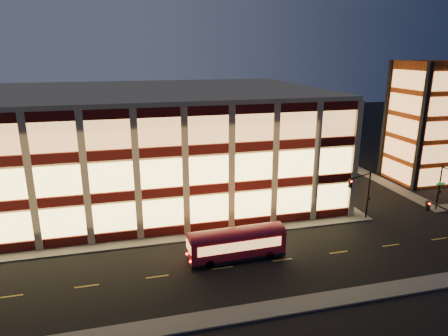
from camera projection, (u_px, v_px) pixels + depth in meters
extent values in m
plane|color=black|center=(171.00, 244.00, 41.63)|extent=(200.00, 200.00, 0.00)
cube|color=#514F4C|center=(141.00, 242.00, 41.82)|extent=(54.00, 2.00, 0.15)
cube|color=#514F4C|center=(303.00, 178.00, 62.88)|extent=(2.00, 30.00, 0.15)
cube|color=#514F4C|center=(365.00, 173.00, 65.50)|extent=(2.00, 30.00, 0.15)
cube|color=#514F4C|center=(193.00, 322.00, 29.53)|extent=(100.00, 2.00, 0.15)
cube|color=tan|center=(132.00, 144.00, 54.73)|extent=(50.00, 30.00, 14.00)
cube|color=tan|center=(128.00, 91.00, 52.68)|extent=(50.40, 30.40, 0.50)
cube|color=#470C0A|center=(141.00, 234.00, 42.47)|extent=(50.10, 0.25, 1.00)
cube|color=#FFD56B|center=(139.00, 215.00, 41.90)|extent=(49.00, 0.20, 3.00)
cube|color=#470C0A|center=(298.00, 175.00, 62.51)|extent=(0.25, 30.10, 1.00)
cube|color=#FFD56B|center=(299.00, 162.00, 61.91)|extent=(0.20, 29.00, 3.00)
cube|color=#470C0A|center=(138.00, 195.00, 41.23)|extent=(50.10, 0.25, 1.00)
cube|color=#FFD56B|center=(137.00, 175.00, 40.65)|extent=(49.00, 0.20, 3.00)
cube|color=#470C0A|center=(300.00, 148.00, 61.27)|extent=(0.25, 30.10, 1.00)
cube|color=#FFD56B|center=(301.00, 134.00, 60.67)|extent=(0.20, 29.00, 3.00)
cube|color=#470C0A|center=(135.00, 154.00, 39.99)|extent=(50.10, 0.25, 1.00)
cube|color=#FFD56B|center=(134.00, 133.00, 39.41)|extent=(49.00, 0.20, 3.00)
cube|color=#470C0A|center=(302.00, 119.00, 60.02)|extent=(0.25, 30.10, 1.00)
cube|color=#FFD56B|center=(302.00, 105.00, 59.42)|extent=(0.20, 29.00, 3.00)
cube|color=#8C3814|center=(426.00, 123.00, 59.77)|extent=(8.00, 8.00, 18.00)
cube|color=black|center=(422.00, 129.00, 55.10)|extent=(0.60, 0.60, 18.00)
cube|color=black|center=(386.00, 119.00, 62.53)|extent=(0.60, 0.60, 18.00)
cube|color=black|center=(429.00, 117.00, 64.44)|extent=(0.60, 0.60, 18.00)
cube|color=#F4A255|center=(439.00, 176.00, 58.01)|extent=(6.60, 0.16, 2.60)
cube|color=#F4A255|center=(396.00, 171.00, 60.83)|extent=(0.16, 6.60, 2.60)
cube|color=#F4A255|center=(442.00, 154.00, 57.05)|extent=(6.60, 0.16, 2.60)
cube|color=#F4A255|center=(399.00, 149.00, 59.87)|extent=(0.16, 6.60, 2.60)
cube|color=#F4A255|center=(446.00, 130.00, 56.09)|extent=(6.60, 0.16, 2.60)
cube|color=#F4A255|center=(402.00, 127.00, 58.91)|extent=(0.16, 6.60, 2.60)
cube|color=#F4A255|center=(405.00, 103.00, 57.95)|extent=(0.16, 6.60, 2.60)
cube|color=#F4A255|center=(408.00, 80.00, 56.98)|extent=(0.16, 6.60, 2.60)
cylinder|color=black|center=(368.00, 195.00, 47.12)|extent=(0.18, 0.18, 6.00)
cylinder|color=black|center=(361.00, 176.00, 45.25)|extent=(3.56, 1.63, 0.14)
cube|color=black|center=(350.00, 184.00, 44.27)|extent=(0.32, 0.32, 0.95)
sphere|color=#FF0C05|center=(351.00, 181.00, 44.02)|extent=(0.20, 0.20, 0.20)
cube|color=black|center=(369.00, 199.00, 47.05)|extent=(0.25, 0.18, 0.28)
cylinder|color=black|center=(439.00, 188.00, 49.51)|extent=(0.18, 0.18, 6.00)
cube|color=black|center=(440.00, 191.00, 49.43)|extent=(0.25, 0.18, 0.28)
cube|color=#0C7226|center=(441.00, 184.00, 49.20)|extent=(1.20, 0.06, 0.28)
cylinder|color=black|center=(444.00, 209.00, 35.86)|extent=(0.14, 4.00, 0.14)
cube|color=black|center=(428.00, 206.00, 37.86)|extent=(0.32, 0.32, 0.95)
sphere|color=#FF0C05|center=(429.00, 204.00, 37.61)|extent=(0.20, 0.20, 0.20)
cube|color=maroon|center=(237.00, 244.00, 38.27)|extent=(9.41, 2.71, 2.14)
cube|color=black|center=(236.00, 255.00, 38.63)|extent=(9.41, 2.71, 0.33)
cylinder|color=black|center=(209.00, 264.00, 36.83)|extent=(0.85, 0.31, 0.84)
cylinder|color=black|center=(204.00, 254.00, 38.72)|extent=(0.85, 0.31, 0.84)
cylinder|color=black|center=(269.00, 255.00, 38.48)|extent=(0.85, 0.31, 0.84)
cylinder|color=black|center=(261.00, 246.00, 40.37)|extent=(0.85, 0.31, 0.84)
cube|color=#F4A255|center=(241.00, 247.00, 37.09)|extent=(8.20, 0.40, 0.93)
cube|color=#F4A255|center=(233.00, 236.00, 39.29)|extent=(8.20, 0.40, 0.93)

